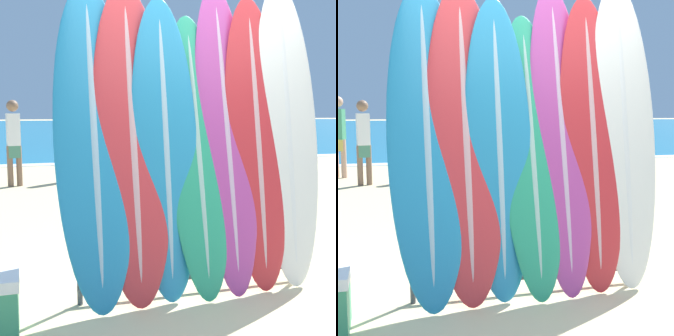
% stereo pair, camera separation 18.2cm
% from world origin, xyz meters
% --- Properties ---
extents(ground_plane, '(160.00, 160.00, 0.00)m').
position_xyz_m(ground_plane, '(0.00, 0.00, 0.00)').
color(ground_plane, beige).
extents(ocean_water, '(120.00, 60.00, 0.01)m').
position_xyz_m(ocean_water, '(0.00, 38.95, 0.00)').
color(ocean_water, teal).
rests_on(ocean_water, ground_plane).
extents(surfboard_rack, '(1.90, 0.04, 0.87)m').
position_xyz_m(surfboard_rack, '(-0.19, 0.21, 0.47)').
color(surfboard_rack, '#47474C').
rests_on(surfboard_rack, ground_plane).
extents(surfboard_slot_0, '(0.58, 0.71, 2.41)m').
position_xyz_m(surfboard_slot_0, '(-0.99, 0.27, 1.21)').
color(surfboard_slot_0, teal).
rests_on(surfboard_slot_0, ground_plane).
extents(surfboard_slot_1, '(0.59, 0.61, 2.40)m').
position_xyz_m(surfboard_slot_1, '(-0.71, 0.26, 1.20)').
color(surfboard_slot_1, red).
rests_on(surfboard_slot_1, ground_plane).
extents(surfboard_slot_2, '(0.52, 0.47, 2.30)m').
position_xyz_m(surfboard_slot_2, '(-0.46, 0.23, 1.15)').
color(surfboard_slot_2, teal).
rests_on(surfboard_slot_2, ground_plane).
extents(surfboard_slot_3, '(0.49, 0.65, 2.20)m').
position_xyz_m(surfboard_slot_3, '(-0.19, 0.24, 1.10)').
color(surfboard_slot_3, '#289E70').
rests_on(surfboard_slot_3, ground_plane).
extents(surfboard_slot_4, '(0.50, 0.66, 2.46)m').
position_xyz_m(surfboard_slot_4, '(0.06, 0.27, 1.23)').
color(surfboard_slot_4, '#B23D8E').
rests_on(surfboard_slot_4, ground_plane).
extents(surfboard_slot_5, '(0.54, 0.52, 2.36)m').
position_xyz_m(surfboard_slot_5, '(0.32, 0.24, 1.18)').
color(surfboard_slot_5, red).
rests_on(surfboard_slot_5, ground_plane).
extents(surfboard_slot_6, '(0.56, 0.50, 2.50)m').
position_xyz_m(surfboard_slot_6, '(0.60, 0.25, 1.25)').
color(surfboard_slot_6, silver).
rests_on(surfboard_slot_6, ground_plane).
extents(person_near_water, '(0.23, 0.29, 1.73)m').
position_xyz_m(person_near_water, '(1.54, 4.64, 0.94)').
color(person_near_water, beige).
rests_on(person_near_water, ground_plane).
extents(person_mid_beach, '(0.27, 0.22, 1.63)m').
position_xyz_m(person_mid_beach, '(-1.65, 6.13, 0.89)').
color(person_mid_beach, '#846047').
rests_on(person_mid_beach, ground_plane).
extents(person_far_left, '(0.27, 0.29, 1.67)m').
position_xyz_m(person_far_left, '(-0.12, 6.76, 0.91)').
color(person_far_left, '#846047').
rests_on(person_far_left, ground_plane).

